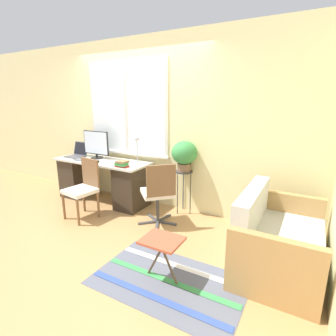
% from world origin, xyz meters
% --- Properties ---
extents(ground_plane, '(14.00, 14.00, 0.00)m').
position_xyz_m(ground_plane, '(0.00, 0.00, 0.00)').
color(ground_plane, tan).
extents(wall_back_with_window, '(9.00, 0.12, 2.70)m').
position_xyz_m(wall_back_with_window, '(-0.01, 0.69, 1.36)').
color(wall_back_with_window, beige).
rests_on(wall_back_with_window, ground_plane).
extents(desk, '(1.74, 0.61, 0.73)m').
position_xyz_m(desk, '(-0.57, 0.30, 0.39)').
color(desk, beige).
rests_on(desk, ground_plane).
extents(laptop, '(0.33, 0.31, 0.25)m').
position_xyz_m(laptop, '(-1.17, 0.33, 0.79)').
color(laptop, '#4C4C51').
rests_on(laptop, desk).
extents(monitor, '(0.54, 0.22, 0.48)m').
position_xyz_m(monitor, '(-0.75, 0.39, 0.98)').
color(monitor, black).
rests_on(monitor, desk).
extents(keyboard, '(0.39, 0.13, 0.02)m').
position_xyz_m(keyboard, '(-0.79, 0.13, 0.74)').
color(keyboard, slate).
rests_on(keyboard, desk).
extents(mouse, '(0.04, 0.07, 0.04)m').
position_xyz_m(mouse, '(-0.50, 0.16, 0.75)').
color(mouse, black).
rests_on(mouse, desk).
extents(desk_lamp, '(0.14, 0.14, 0.44)m').
position_xyz_m(desk_lamp, '(0.11, 0.42, 1.01)').
color(desk_lamp, '#ADADB2').
rests_on(desk_lamp, desk).
extents(book_stack, '(0.22, 0.16, 0.10)m').
position_xyz_m(book_stack, '(0.03, 0.12, 0.78)').
color(book_stack, red).
rests_on(book_stack, desk).
extents(desk_chair_wooden, '(0.46, 0.47, 0.88)m').
position_xyz_m(desk_chair_wooden, '(-0.35, -0.34, 0.47)').
color(desk_chair_wooden, brown).
rests_on(desk_chair_wooden, ground_plane).
extents(office_chair_swivel, '(0.60, 0.60, 0.92)m').
position_xyz_m(office_chair_swivel, '(0.77, -0.02, 0.49)').
color(office_chair_swivel, '#47474C').
rests_on(office_chair_swivel, ground_plane).
extents(couch_loveseat, '(0.79, 1.28, 0.83)m').
position_xyz_m(couch_loveseat, '(2.35, -0.23, 0.28)').
color(couch_loveseat, beige).
rests_on(couch_loveseat, ground_plane).
extents(plant_stand, '(0.27, 0.27, 0.68)m').
position_xyz_m(plant_stand, '(0.89, 0.54, 0.60)').
color(plant_stand, '#333338').
rests_on(plant_stand, ground_plane).
extents(potted_plant, '(0.39, 0.39, 0.46)m').
position_xyz_m(potted_plant, '(0.89, 0.54, 0.94)').
color(potted_plant, brown).
rests_on(potted_plant, plant_stand).
extents(floor_rug_striped, '(1.47, 0.90, 0.01)m').
position_xyz_m(floor_rug_striped, '(1.49, -1.01, 0.00)').
color(floor_rug_striped, '#565B6B').
rests_on(floor_rug_striped, ground_plane).
extents(folding_stool, '(0.38, 0.32, 0.44)m').
position_xyz_m(folding_stool, '(1.41, -1.00, 0.39)').
color(folding_stool, '#B24C33').
rests_on(folding_stool, ground_plane).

